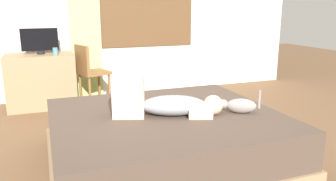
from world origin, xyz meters
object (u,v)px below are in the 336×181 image
object	(u,v)px
person_lying	(162,102)
cup	(55,51)
bed	(165,138)
tv_monitor	(40,41)
cat	(239,105)
desk	(41,81)
chair_by_desk	(89,70)

from	to	relation	value
person_lying	cup	distance (m)	2.30
bed	tv_monitor	world-z (taller)	tv_monitor
bed	cat	xyz separation A→B (m)	(0.61, -0.22, 0.30)
cat	person_lying	bearing A→B (deg)	164.33
bed	tv_monitor	bearing A→B (deg)	113.64
bed	cat	distance (m)	0.71
cat	desk	bearing A→B (deg)	123.24
person_lying	chair_by_desk	distance (m)	2.17
cat	chair_by_desk	size ratio (longest dim) A/B	0.38
desk	cup	world-z (taller)	cup
desk	bed	bearing A→B (deg)	-65.83
bed	cup	xyz separation A→B (m)	(-0.80, 2.13, 0.56)
bed	cup	bearing A→B (deg)	110.63
bed	chair_by_desk	world-z (taller)	chair_by_desk
person_lying	cup	world-z (taller)	cup
cup	chair_by_desk	world-z (taller)	chair_by_desk
tv_monitor	chair_by_desk	world-z (taller)	tv_monitor
person_lying	chair_by_desk	bearing A→B (deg)	98.68
tv_monitor	chair_by_desk	xyz separation A→B (m)	(0.62, -0.15, -0.41)
bed	person_lying	world-z (taller)	person_lying
person_lying	cat	xyz separation A→B (m)	(0.65, -0.18, -0.05)
tv_monitor	cup	bearing A→B (deg)	-34.10
bed	person_lying	distance (m)	0.35
cup	cat	bearing A→B (deg)	-59.00
person_lying	desk	size ratio (longest dim) A/B	1.03
bed	desk	xyz separation A→B (m)	(-1.01, 2.25, 0.14)
person_lying	tv_monitor	world-z (taller)	tv_monitor
tv_monitor	chair_by_desk	bearing A→B (deg)	-13.38
desk	cup	bearing A→B (deg)	-30.86
bed	person_lying	size ratio (longest dim) A/B	2.13
tv_monitor	cat	bearing A→B (deg)	-57.17
tv_monitor	cup	world-z (taller)	tv_monitor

